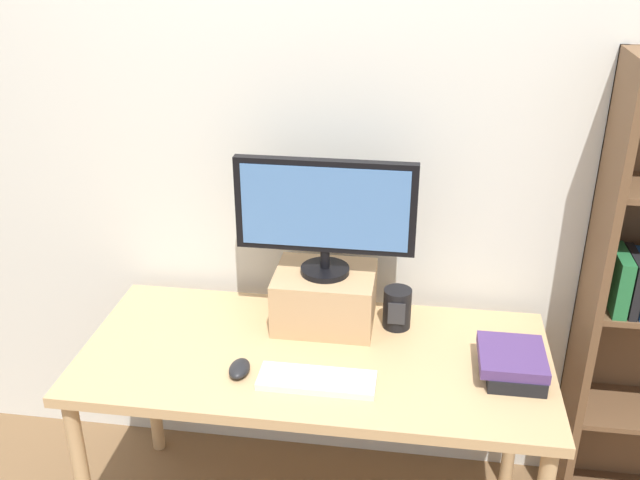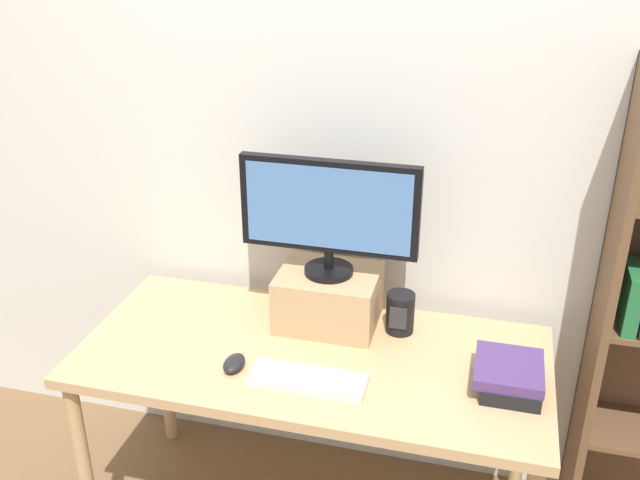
# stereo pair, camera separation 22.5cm
# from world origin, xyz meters

# --- Properties ---
(back_wall) EXTENTS (7.00, 0.08, 2.60)m
(back_wall) POSITION_xyz_m (0.00, 0.46, 1.30)
(back_wall) COLOR silver
(back_wall) RESTS_ON ground_plane
(desk) EXTENTS (1.54, 0.71, 0.75)m
(desk) POSITION_xyz_m (0.00, 0.00, 0.68)
(desk) COLOR tan
(desk) RESTS_ON ground_plane
(riser_box) EXTENTS (0.34, 0.28, 0.19)m
(riser_box) POSITION_xyz_m (0.01, 0.20, 0.85)
(riser_box) COLOR tan
(riser_box) RESTS_ON desk
(computer_monitor) EXTENTS (0.60, 0.17, 0.41)m
(computer_monitor) POSITION_xyz_m (0.01, 0.20, 1.18)
(computer_monitor) COLOR black
(computer_monitor) RESTS_ON riser_box
(keyboard) EXTENTS (0.36, 0.13, 0.02)m
(keyboard) POSITION_xyz_m (0.03, -0.17, 0.77)
(keyboard) COLOR silver
(keyboard) RESTS_ON desk
(computer_mouse) EXTENTS (0.06, 0.10, 0.04)m
(computer_mouse) POSITION_xyz_m (-0.22, -0.15, 0.77)
(computer_mouse) COLOR black
(computer_mouse) RESTS_ON desk
(book_stack) EXTENTS (0.20, 0.23, 0.08)m
(book_stack) POSITION_xyz_m (0.63, -0.03, 0.80)
(book_stack) COLOR black
(book_stack) RESTS_ON desk
(desk_speaker) EXTENTS (0.10, 0.10, 0.14)m
(desk_speaker) POSITION_xyz_m (0.26, 0.20, 0.83)
(desk_speaker) COLOR black
(desk_speaker) RESTS_ON desk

